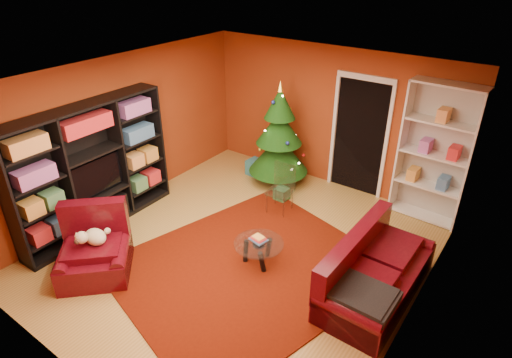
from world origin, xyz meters
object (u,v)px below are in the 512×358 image
Objects in this scene: dog at (95,237)px; sofa at (379,268)px; gift_box_teal at (255,167)px; christmas_tree at (279,135)px; gift_box_green at (282,194)px; rug at (248,268)px; gift_box_red at (278,173)px; white_bookshelf at (435,155)px; acrylic_chair at (280,192)px; media_unit at (93,169)px; coffee_table at (259,253)px; armchair at (94,251)px.

sofa is (3.33, 1.83, -0.16)m from dog.
dog is at bearing -90.62° from gift_box_teal.
christmas_tree is 8.67× the size of gift_box_green.
gift_box_red is at bearing 114.20° from rug.
gift_box_teal is 0.13× the size of white_bookshelf.
acrylic_chair is (-0.46, 1.53, 0.38)m from rug.
gift_box_green is 0.58× the size of dog.
acrylic_chair reaches higher than gift_box_red.
gift_box_red is (-0.50, 0.65, 0.00)m from gift_box_green.
gift_box_red is at bearing 62.89° from media_unit.
christmas_tree is 2.64m from coffee_table.
coffee_table is 0.92× the size of acrylic_chair.
rug is 3.47m from white_bookshelf.
sofa is at bearing 13.04° from media_unit.
armchair reaches higher than gift_box_teal.
gift_box_green is at bearing 27.92° from armchair.
dog reaches higher than gift_box_green.
media_unit is at bearing 95.52° from armchair.
sofa is at bearing -85.49° from white_bookshelf.
white_bookshelf is (4.22, 3.36, 0.13)m from media_unit.
acrylic_chair is (-2.06, -1.32, -0.77)m from white_bookshelf.
white_bookshelf is (2.68, 0.42, 0.18)m from christmas_tree.
white_bookshelf is 2.57m from acrylic_chair.
white_bookshelf is 1.21× the size of sofa.
white_bookshelf reaches higher than gift_box_green.
armchair is at bearing -139.02° from coffee_table.
gift_box_green is at bearing 61.61° from sofa.
gift_box_teal is at bearing -166.57° from gift_box_red.
christmas_tree is 1.03× the size of sofa.
media_unit reaches higher than dog.
christmas_tree is at bearing 118.79° from acrylic_chair.
coffee_table reaches higher than rug.
dog reaches higher than gift_box_red.
gift_box_green is 0.98× the size of gift_box_red.
christmas_tree reaches higher than rug.
white_bookshelf is at bearing 8.90° from christmas_tree.
white_bookshelf reaches higher than rug.
gift_box_green is (1.98, 2.40, -0.91)m from media_unit.
sofa is (3.34, 1.90, 0.03)m from armchair.
sofa is at bearing -34.80° from gift_box_red.
christmas_tree reaches higher than gift_box_green.
media_unit reaches higher than armchair.
media_unit is at bearing -129.54° from gift_box_green.
gift_box_red is at bearing 37.92° from armchair.
media_unit reaches higher than gift_box_red.
media_unit is 3.74× the size of coffee_table.
rug is at bearing 110.37° from sofa.
christmas_tree is 3.75m from dog.
gift_box_green is 1.85m from coffee_table.
armchair is 1.39× the size of coffee_table.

